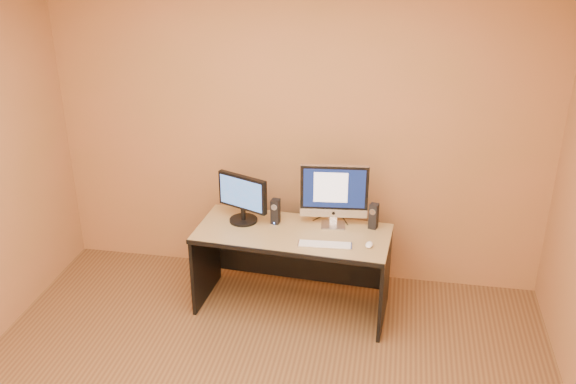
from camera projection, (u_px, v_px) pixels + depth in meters
walls at (234, 250)px, 3.30m from camera, size 4.00×4.00×2.60m
desk at (292, 270)px, 4.95m from camera, size 1.49×0.73×0.67m
imac at (334, 196)px, 4.81m from camera, size 0.53×0.24×0.50m
second_monitor at (243, 199)px, 4.90m from camera, size 0.49×0.37×0.38m
speaker_left at (275, 211)px, 4.91m from camera, size 0.07×0.07×0.20m
speaker_right at (374, 216)px, 4.84m from camera, size 0.08×0.08×0.20m
keyboard at (325, 245)px, 4.62m from camera, size 0.40×0.13×0.02m
mouse at (369, 245)px, 4.61m from camera, size 0.06×0.10×0.03m
cable_a at (344, 219)px, 5.01m from camera, size 0.08×0.19×0.01m
cable_b at (320, 217)px, 5.04m from camera, size 0.09×0.14×0.01m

